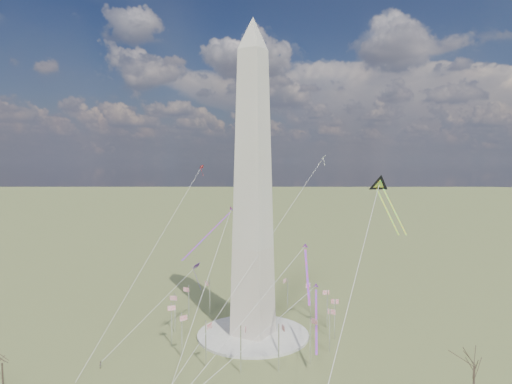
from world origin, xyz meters
The scene contains 14 objects.
ground centered at (0.00, 0.00, 0.00)m, with size 2000.00×2000.00×0.00m, color #4F5D2E.
plaza centered at (0.00, 0.00, 0.40)m, with size 36.00×36.00×0.80m, color #B8B4A8.
washington_monument centered at (0.00, 0.00, 47.95)m, with size 15.56×15.56×100.00m.
flagpole_ring centered at (0.00, 0.00, 7.27)m, with size 54.40×54.40×13.00m.
tree_near centered at (65.31, -14.18, 11.20)m, with size 8.98×8.98×15.71m.
tree_far centered at (-37.41, -60.03, 6.77)m, with size 5.43×5.43×9.51m.
person_west centered at (-24.77, -40.41, 0.95)m, with size 0.93×0.72×1.91m, color gray.
kite_delta_black centered at (36.48, 14.31, 48.26)m, with size 15.03×18.24×15.98m.
kite_diamond_purple centered at (-24.22, 2.32, 18.62)m, with size 2.19×3.35×10.14m.
kite_streamer_left centered at (21.60, -7.36, 26.62)m, with size 9.56×17.34×12.95m.
kite_streamer_mid centered at (-7.47, -10.47, 36.26)m, with size 5.57×20.46×14.20m.
kite_streamer_right centered at (22.94, -3.20, 13.43)m, with size 9.00×19.30×14.01m.
kite_small_red centered at (-46.33, 36.06, 53.37)m, with size 1.59×2.29×4.78m.
kite_small_white centered at (6.18, 45.57, 57.53)m, with size 1.18×1.90×4.33m.
Camera 1 is at (71.31, -124.77, 56.32)m, focal length 32.00 mm.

